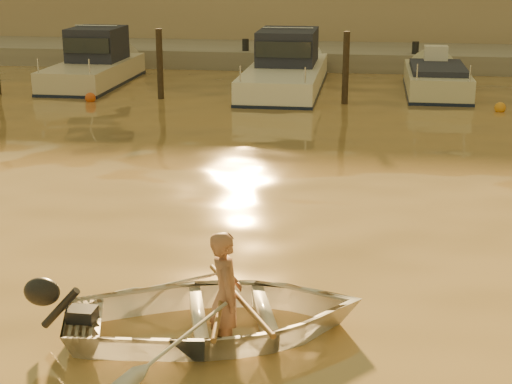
% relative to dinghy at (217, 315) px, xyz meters
% --- Properties ---
extents(ground_plane, '(160.00, 160.00, 0.00)m').
position_rel_dinghy_xyz_m(ground_plane, '(1.10, 0.24, -0.23)').
color(ground_plane, olive).
rests_on(ground_plane, ground).
extents(dinghy, '(3.90, 3.25, 0.70)m').
position_rel_dinghy_xyz_m(dinghy, '(0.00, 0.00, 0.00)').
color(dinghy, silver).
rests_on(dinghy, ground_plane).
extents(person, '(0.50, 0.63, 1.51)m').
position_rel_dinghy_xyz_m(person, '(0.10, 0.03, 0.23)').
color(person, '#926149').
rests_on(person, dinghy).
extents(outboard_motor, '(0.98, 0.64, 0.70)m').
position_rel_dinghy_xyz_m(outboard_motor, '(-1.44, -0.42, 0.05)').
color(outboard_motor, black).
rests_on(outboard_motor, dinghy).
extents(oar_port, '(1.05, 1.88, 0.13)m').
position_rel_dinghy_xyz_m(oar_port, '(0.24, 0.07, 0.19)').
color(oar_port, brown).
rests_on(oar_port, dinghy).
extents(oar_starboard, '(0.29, 2.09, 0.13)m').
position_rel_dinghy_xyz_m(oar_starboard, '(0.05, 0.01, 0.19)').
color(oar_starboard, brown).
rests_on(oar_starboard, dinghy).
extents(moored_boat_1, '(1.94, 5.88, 1.75)m').
position_rel_dinghy_xyz_m(moored_boat_1, '(-7.20, 16.24, 0.40)').
color(moored_boat_1, beige).
rests_on(moored_boat_1, ground_plane).
extents(moored_boat_2, '(2.20, 7.40, 1.75)m').
position_rel_dinghy_xyz_m(moored_boat_2, '(-1.02, 16.24, 0.40)').
color(moored_boat_2, white).
rests_on(moored_boat_2, ground_plane).
extents(moored_boat_3, '(1.77, 5.22, 0.95)m').
position_rel_dinghy_xyz_m(moored_boat_3, '(3.56, 16.24, -0.00)').
color(moored_boat_3, beige).
rests_on(moored_boat_3, ground_plane).
extents(piling_1, '(0.18, 0.18, 2.20)m').
position_rel_dinghy_xyz_m(piling_1, '(-4.40, 14.04, 0.67)').
color(piling_1, '#2D2319').
rests_on(piling_1, ground_plane).
extents(piling_2, '(0.18, 0.18, 2.20)m').
position_rel_dinghy_xyz_m(piling_2, '(0.90, 14.04, 0.67)').
color(piling_2, '#2D2319').
rests_on(piling_2, ground_plane).
extents(fender_b, '(0.30, 0.30, 0.30)m').
position_rel_dinghy_xyz_m(fender_b, '(-6.28, 13.34, -0.13)').
color(fender_b, '#C34A17').
rests_on(fender_b, ground_plane).
extents(fender_c, '(0.30, 0.30, 0.30)m').
position_rel_dinghy_xyz_m(fender_c, '(-1.29, 13.27, -0.13)').
color(fender_c, silver).
rests_on(fender_c, ground_plane).
extents(fender_d, '(0.30, 0.30, 0.30)m').
position_rel_dinghy_xyz_m(fender_d, '(5.05, 13.53, -0.13)').
color(fender_d, orange).
rests_on(fender_d, ground_plane).
extents(quay, '(52.00, 4.00, 1.00)m').
position_rel_dinghy_xyz_m(quay, '(1.10, 21.74, -0.08)').
color(quay, gray).
rests_on(quay, ground_plane).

